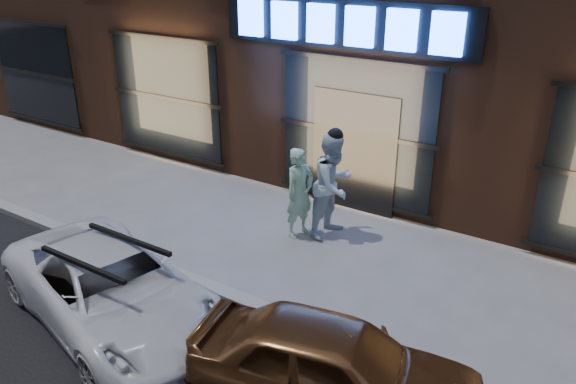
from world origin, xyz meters
name	(u,v)px	position (x,y,z in m)	size (l,w,h in m)	color
ground	(235,301)	(0.00, 0.00, 0.00)	(90.00, 90.00, 0.00)	slate
curb	(235,298)	(0.00, 0.00, 0.06)	(60.00, 0.25, 0.12)	gray
man_bowtie	(299,193)	(-0.30, 2.35, 0.84)	(0.61, 0.40, 1.68)	#A6DABE
man_cap	(333,185)	(0.19, 2.73, 0.98)	(0.95, 0.74, 1.95)	white
white_suv	(112,289)	(-1.12, -1.32, 0.56)	(1.86, 4.02, 1.12)	white
gold_sedan	(335,367)	(2.26, -1.05, 0.58)	(1.37, 3.40, 1.16)	brown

